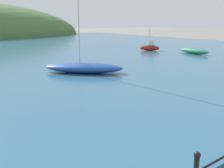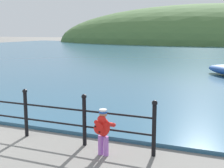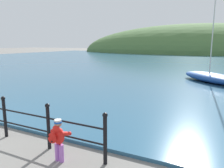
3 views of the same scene
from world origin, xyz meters
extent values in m
cube|color=#2D5B7A|center=(0.00, 32.00, 0.05)|extent=(80.00, 60.00, 0.10)
ellipsoid|color=#476B38|center=(0.00, 65.01, 0.00)|extent=(68.57, 37.71, 16.17)
cylinder|color=black|center=(2.23, 1.50, 0.55)|extent=(0.09, 0.09, 1.10)
sphere|color=black|center=(2.23, 1.50, 1.15)|extent=(0.12, 0.12, 0.12)
cylinder|color=black|center=(3.87, 1.50, 0.55)|extent=(0.09, 0.09, 1.10)
sphere|color=black|center=(3.87, 1.50, 1.15)|extent=(0.12, 0.12, 0.12)
cylinder|color=black|center=(5.51, 1.50, 0.55)|extent=(0.09, 0.09, 1.10)
sphere|color=black|center=(5.51, 1.50, 1.15)|extent=(0.12, 0.12, 0.12)
cylinder|color=#AD66C6|center=(4.44, 1.14, 0.21)|extent=(0.11, 0.11, 0.42)
cylinder|color=#AD66C6|center=(4.57, 1.13, 0.21)|extent=(0.11, 0.11, 0.42)
ellipsoid|color=red|center=(4.51, 1.13, 0.62)|extent=(0.31, 0.24, 0.40)
ellipsoid|color=red|center=(4.50, 1.07, 0.80)|extent=(0.21, 0.13, 0.18)
cylinder|color=red|center=(4.36, 1.23, 0.67)|extent=(0.11, 0.32, 0.19)
cylinder|color=red|center=(4.65, 1.21, 0.67)|extent=(0.11, 0.32, 0.19)
sphere|color=#A37556|center=(4.51, 1.13, 0.92)|extent=(0.17, 0.17, 0.17)
cylinder|color=#194CB2|center=(4.51, 1.13, 0.94)|extent=(0.17, 0.17, 0.04)
cylinder|color=silver|center=(4.51, 1.13, 0.98)|extent=(0.16, 0.16, 0.04)
ellipsoid|color=red|center=(4.49, 0.94, 0.64)|extent=(0.23, 0.14, 0.24)
sphere|color=black|center=(4.44, 0.88, 0.70)|extent=(0.04, 0.04, 0.04)
sphere|color=black|center=(4.54, 0.87, 0.59)|extent=(0.04, 0.04, 0.04)
ellipsoid|color=#1E4793|center=(7.18, 13.42, 0.41)|extent=(4.76, 4.76, 0.62)
cylinder|color=beige|center=(7.01, 13.60, 3.49)|extent=(0.07, 0.07, 5.54)
camera|label=1|loc=(-1.31, -0.81, 3.34)|focal=42.00mm
camera|label=2|loc=(7.10, -4.61, 2.62)|focal=50.00mm
camera|label=3|loc=(7.66, -2.47, 2.68)|focal=35.00mm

